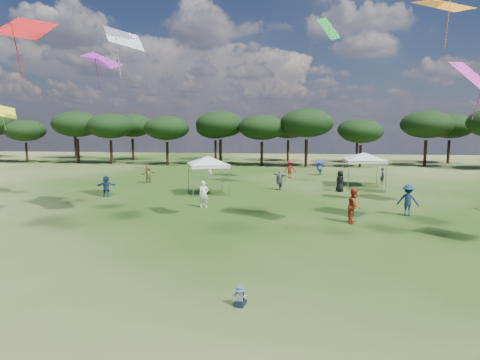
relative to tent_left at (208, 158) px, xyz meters
name	(u,v)px	position (x,y,z in m)	size (l,w,h in m)	color
ground	(230,345)	(4.95, -21.11, -2.84)	(140.00, 140.00, 0.00)	#2B4B16
tree_line	(299,125)	(7.34, 26.30, 2.58)	(108.78, 17.63, 7.77)	black
tent_left	(208,158)	(0.00, 0.00, 0.00)	(5.40, 5.40, 3.27)	gray
tent_right	(364,154)	(12.63, 6.20, -0.03)	(6.61, 6.61, 3.24)	gray
toddler	(240,297)	(4.92, -18.99, -2.58)	(0.42, 0.45, 0.59)	black
festival_crowd	(288,179)	(6.09, 3.07, -1.97)	(27.79, 23.40, 1.93)	navy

